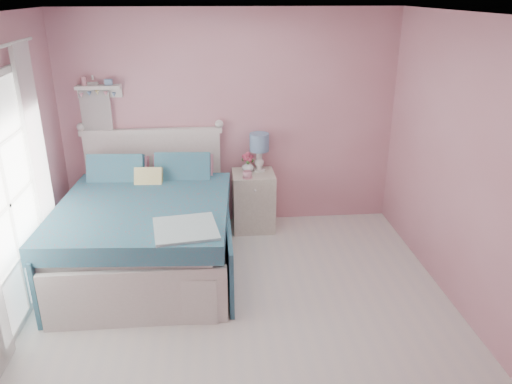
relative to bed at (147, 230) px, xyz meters
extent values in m
plane|color=silver|center=(0.94, -1.17, -0.41)|extent=(4.50, 4.50, 0.00)
plane|color=#C07985|center=(0.94, 1.08, 0.89)|extent=(4.00, 0.00, 4.00)
plane|color=#C07985|center=(2.94, -1.17, 0.89)|extent=(0.00, 4.50, 4.50)
plane|color=white|center=(0.94, -1.17, 2.19)|extent=(4.50, 4.50, 0.00)
cube|color=silver|center=(0.00, -0.03, -0.19)|extent=(1.71, 2.17, 0.45)
cube|color=silver|center=(0.00, -0.03, 0.12)|extent=(1.64, 2.11, 0.16)
cube|color=silver|center=(0.00, 1.02, 0.18)|extent=(1.61, 0.07, 1.19)
cube|color=silver|center=(0.00, 1.02, 0.80)|extent=(1.67, 0.09, 0.06)
cube|color=silver|center=(0.00, -1.06, -0.13)|extent=(1.61, 0.06, 0.56)
cube|color=#346E83|center=(0.00, -0.18, 0.29)|extent=(1.81, 1.92, 0.18)
cube|color=pink|center=(-0.37, 0.70, 0.40)|extent=(0.70, 0.32, 0.43)
cube|color=pink|center=(0.37, 0.70, 0.40)|extent=(0.70, 0.32, 0.43)
cube|color=#CCBC59|center=(0.00, 0.42, 0.40)|extent=(0.31, 0.24, 0.31)
cube|color=beige|center=(1.19, 0.81, -0.05)|extent=(0.50, 0.47, 0.72)
cube|color=silver|center=(1.19, 0.59, 0.18)|extent=(0.44, 0.02, 0.16)
sphere|color=white|center=(1.19, 0.57, 0.18)|extent=(0.03, 0.03, 0.03)
cylinder|color=white|center=(1.27, 0.89, 0.32)|extent=(0.15, 0.15, 0.02)
cylinder|color=white|center=(1.27, 0.89, 0.45)|extent=(0.07, 0.07, 0.25)
cylinder|color=#6F92BA|center=(1.27, 0.89, 0.67)|extent=(0.23, 0.23, 0.21)
imported|color=white|center=(1.13, 0.86, 0.38)|extent=(0.15, 0.15, 0.15)
imported|color=pink|center=(1.11, 0.65, 0.35)|extent=(0.11, 0.11, 0.08)
sphere|color=#C04160|center=(1.13, 0.86, 0.53)|extent=(0.06, 0.06, 0.06)
sphere|color=#C04160|center=(1.17, 0.88, 0.49)|extent=(0.06, 0.06, 0.06)
sphere|color=#C04160|center=(1.09, 0.87, 0.50)|extent=(0.06, 0.06, 0.06)
sphere|color=#C04160|center=(1.15, 0.83, 0.47)|extent=(0.06, 0.06, 0.06)
sphere|color=#C04160|center=(1.10, 0.84, 0.48)|extent=(0.06, 0.06, 0.06)
cube|color=silver|center=(-0.55, 1.00, 1.34)|extent=(0.50, 0.14, 0.04)
cube|color=silver|center=(-0.55, 1.06, 1.27)|extent=(0.50, 0.03, 0.12)
cylinder|color=#D18C99|center=(-0.70, 1.00, 1.41)|extent=(0.06, 0.06, 0.10)
cube|color=#6F92BA|center=(-0.43, 1.00, 1.39)|extent=(0.08, 0.06, 0.07)
cube|color=white|center=(-0.61, 1.01, 0.99)|extent=(0.34, 0.03, 0.72)
cube|color=silver|center=(-1.03, -0.77, -0.38)|extent=(0.04, 1.32, 0.06)
cube|color=silver|center=(-1.03, -0.14, 0.64)|extent=(0.04, 0.06, 2.10)
cube|color=white|center=(-1.03, -0.77, 0.67)|extent=(0.02, 1.20, 2.04)
cube|color=white|center=(-0.98, -0.03, 0.77)|extent=(0.04, 0.40, 2.32)
camera|label=1|loc=(0.72, -4.80, 2.36)|focal=35.00mm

